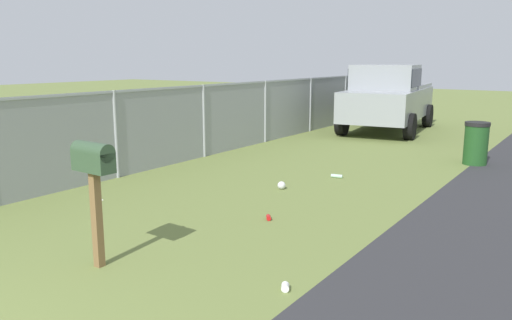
# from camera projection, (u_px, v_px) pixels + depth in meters

# --- Properties ---
(mailbox) EXTENTS (0.23, 0.53, 1.40)m
(mailbox) POSITION_uv_depth(u_px,v_px,m) (94.00, 167.00, 5.45)
(mailbox) COLOR brown
(mailbox) RESTS_ON ground
(pickup_truck) EXTENTS (5.01, 2.73, 2.09)m
(pickup_truck) POSITION_uv_depth(u_px,v_px,m) (387.00, 97.00, 15.97)
(pickup_truck) COLOR #93999E
(pickup_truck) RESTS_ON ground
(trash_bin) EXTENTS (0.52, 0.52, 0.93)m
(trash_bin) POSITION_uv_depth(u_px,v_px,m) (476.00, 143.00, 11.05)
(trash_bin) COLOR #1E4C1E
(trash_bin) RESTS_ON ground
(fence_section) EXTENTS (18.34, 0.07, 1.68)m
(fence_section) POSITION_uv_depth(u_px,v_px,m) (237.00, 113.00, 12.89)
(fence_section) COLOR #9EA3A8
(fence_section) RESTS_ON ground
(litter_wrapper_by_mailbox) EXTENTS (0.15, 0.13, 0.01)m
(litter_wrapper_by_mailbox) POSITION_uv_depth(u_px,v_px,m) (99.00, 200.00, 8.30)
(litter_wrapper_by_mailbox) COLOR silver
(litter_wrapper_by_mailbox) RESTS_ON ground
(litter_bottle_midfield_b) EXTENTS (0.11, 0.23, 0.07)m
(litter_bottle_midfield_b) POSITION_uv_depth(u_px,v_px,m) (337.00, 176.00, 9.86)
(litter_bottle_midfield_b) COLOR #B2D8BF
(litter_bottle_midfield_b) RESTS_ON ground
(litter_cup_far_scatter) EXTENTS (0.13, 0.12, 0.08)m
(litter_cup_far_scatter) POSITION_uv_depth(u_px,v_px,m) (285.00, 287.00, 5.06)
(litter_cup_far_scatter) COLOR white
(litter_cup_far_scatter) RESTS_ON ground
(litter_bag_midfield_a) EXTENTS (0.14, 0.14, 0.14)m
(litter_bag_midfield_a) POSITION_uv_depth(u_px,v_px,m) (281.00, 185.00, 9.00)
(litter_bag_midfield_a) COLOR silver
(litter_bag_midfield_a) RESTS_ON ground
(litter_can_near_hydrant) EXTENTS (0.14, 0.12, 0.07)m
(litter_can_near_hydrant) POSITION_uv_depth(u_px,v_px,m) (269.00, 218.00, 7.29)
(litter_can_near_hydrant) COLOR red
(litter_can_near_hydrant) RESTS_ON ground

